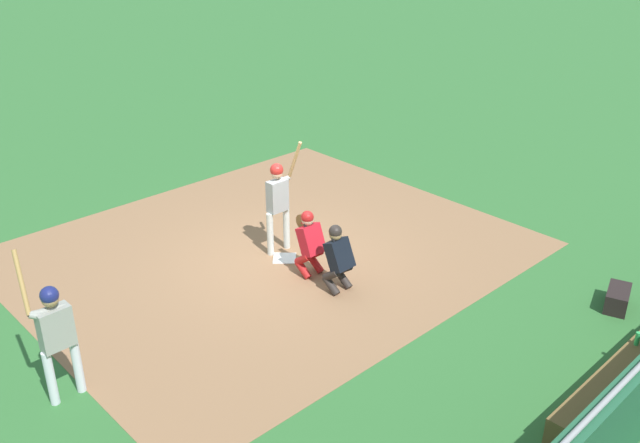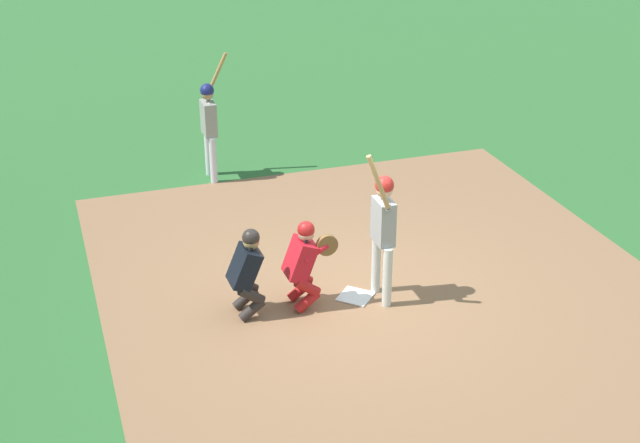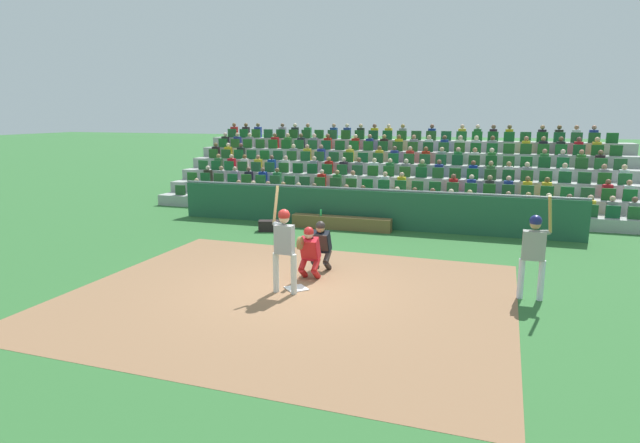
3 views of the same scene
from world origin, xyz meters
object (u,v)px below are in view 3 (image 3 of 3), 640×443
object	(u,v)px
catcher_crouching	(309,250)
dugout_bench	(341,223)
home_plate_marker	(296,288)
home_plate_umpire	(321,243)
batter_at_plate	(284,241)
on_deck_batter	(534,247)
equipment_duffel_bag	(269,226)
water_bottle_on_bench	(321,213)

from	to	relation	value
catcher_crouching	dugout_bench	xyz separation A→B (m)	(0.79, -5.58, -0.50)
home_plate_marker	home_plate_umpire	bearing A→B (deg)	-93.32
home_plate_marker	dugout_bench	xyz separation A→B (m)	(0.75, -6.33, 0.20)
batter_at_plate	catcher_crouching	bearing A→B (deg)	-100.19
on_deck_batter	equipment_duffel_bag	bearing A→B (deg)	-29.25
home_plate_marker	home_plate_umpire	world-z (taller)	home_plate_umpire
batter_at_plate	water_bottle_on_bench	size ratio (longest dim) A/B	10.82
batter_at_plate	water_bottle_on_bench	bearing A→B (deg)	-78.91
home_plate_marker	catcher_crouching	distance (m)	1.03
batter_at_plate	equipment_duffel_bag	distance (m)	6.39
home_plate_marker	home_plate_umpire	size ratio (longest dim) A/B	0.34
home_plate_marker	on_deck_batter	bearing A→B (deg)	-169.68
batter_at_plate	dugout_bench	bearing A→B (deg)	-84.91
home_plate_marker	on_deck_batter	xyz separation A→B (m)	(-4.95, -0.90, 1.12)
equipment_duffel_bag	on_deck_batter	size ratio (longest dim) A/B	0.31
home_plate_umpire	on_deck_batter	xyz separation A→B (m)	(-4.86, 0.64, 0.44)
equipment_duffel_bag	dugout_bench	bearing A→B (deg)	-173.84
catcher_crouching	on_deck_batter	world-z (taller)	on_deck_batter
batter_at_plate	on_deck_batter	size ratio (longest dim) A/B	1.01
catcher_crouching	water_bottle_on_bench	distance (m)	5.70
home_plate_umpire	dugout_bench	distance (m)	4.89
catcher_crouching	water_bottle_on_bench	bearing A→B (deg)	-74.92
home_plate_marker	catcher_crouching	xyz separation A→B (m)	(-0.04, -0.75, 0.71)
water_bottle_on_bench	equipment_duffel_bag	distance (m)	1.81
home_plate_umpire	batter_at_plate	bearing A→B (deg)	82.58
water_bottle_on_bench	on_deck_batter	world-z (taller)	on_deck_batter
dugout_bench	on_deck_batter	distance (m)	7.92
water_bottle_on_bench	equipment_duffel_bag	world-z (taller)	water_bottle_on_bench
batter_at_plate	equipment_duffel_bag	size ratio (longest dim) A/B	3.31
catcher_crouching	on_deck_batter	size ratio (longest dim) A/B	0.56
catcher_crouching	water_bottle_on_bench	size ratio (longest dim) A/B	6.05
catcher_crouching	home_plate_umpire	xyz separation A→B (m)	(-0.05, -0.79, -0.02)
equipment_duffel_bag	water_bottle_on_bench	bearing A→B (deg)	-166.87
catcher_crouching	home_plate_umpire	world-z (taller)	catcher_crouching
catcher_crouching	on_deck_batter	xyz separation A→B (m)	(-4.91, -0.15, 0.42)
dugout_bench	catcher_crouching	bearing A→B (deg)	98.01
dugout_bench	on_deck_batter	bearing A→B (deg)	136.37
water_bottle_on_bench	on_deck_batter	size ratio (longest dim) A/B	0.09
dugout_bench	equipment_duffel_bag	distance (m)	2.43
dugout_bench	on_deck_batter	size ratio (longest dim) A/B	1.49
dugout_bench	water_bottle_on_bench	size ratio (longest dim) A/B	15.95
dugout_bench	home_plate_umpire	bearing A→B (deg)	99.88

